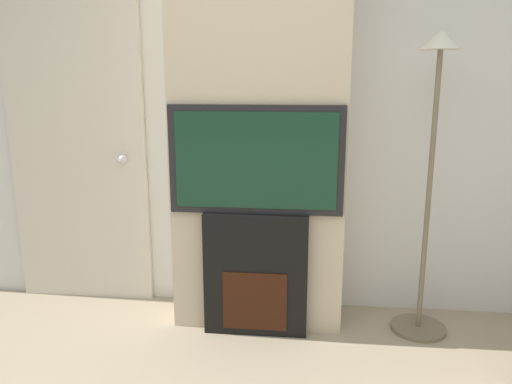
{
  "coord_description": "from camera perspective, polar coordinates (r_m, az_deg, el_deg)",
  "views": [
    {
      "loc": [
        0.29,
        -1.17,
        1.52
      ],
      "look_at": [
        0.0,
        1.6,
        0.87
      ],
      "focal_mm": 35.0,
      "sensor_mm": 36.0,
      "label": 1
    }
  ],
  "objects": [
    {
      "name": "wall_back",
      "position": [
        3.22,
        0.81,
        10.08
      ],
      "size": [
        6.0,
        0.06,
        2.7
      ],
      "color": "silver",
      "rests_on": "ground_plane"
    },
    {
      "name": "chimney_breast",
      "position": [
        2.99,
        0.41,
        9.85
      ],
      "size": [
        1.02,
        0.4,
        2.7
      ],
      "color": "beige",
      "rests_on": "ground_plane"
    },
    {
      "name": "fireplace",
      "position": [
        3.02,
        -0.0,
        -9.3
      ],
      "size": [
        0.61,
        0.15,
        0.75
      ],
      "color": "black",
      "rests_on": "ground_plane"
    },
    {
      "name": "television",
      "position": [
        2.82,
        -0.01,
        3.67
      ],
      "size": [
        0.99,
        0.07,
        0.62
      ],
      "color": "black",
      "rests_on": "fireplace"
    },
    {
      "name": "floor_lamp",
      "position": [
        3.0,
        19.49,
        4.25
      ],
      "size": [
        0.33,
        0.33,
        1.76
      ],
      "color": "#726651",
      "rests_on": "ground_plane"
    },
    {
      "name": "entry_door",
      "position": [
        3.53,
        -19.7,
        4.38
      ],
      "size": [
        0.93,
        0.09,
        2.06
      ],
      "color": "beige",
      "rests_on": "ground_plane"
    }
  ]
}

